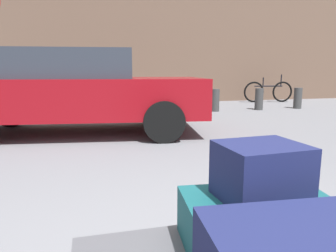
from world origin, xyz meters
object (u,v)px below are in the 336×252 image
(suitcase_teal_front_right, at_px, (258,223))
(bollard_kerb_mid, at_px, (259,99))
(bollard_kerb_near, at_px, (215,100))
(bicycle_leaning, at_px, (268,92))
(bollard_kerb_far, at_px, (298,98))
(duffel_bag_navy_topmost_pile, at_px, (261,172))
(parked_car, at_px, (73,90))

(suitcase_teal_front_right, distance_m, bollard_kerb_mid, 7.77)
(bollard_kerb_mid, bearing_deg, bollard_kerb_near, 180.00)
(suitcase_teal_front_right, xyz_separation_m, bicycle_leaning, (5.43, 8.56, -0.07))
(bollard_kerb_far, bearing_deg, duffel_bag_navy_topmost_pile, -127.99)
(parked_car, bearing_deg, bollard_kerb_mid, 24.34)
(duffel_bag_navy_topmost_pile, height_order, bicycle_leaning, bicycle_leaning)
(parked_car, bearing_deg, bollard_kerb_far, 19.79)
(parked_car, relative_size, bollard_kerb_mid, 7.47)
(suitcase_teal_front_right, distance_m, bicycle_leaning, 10.14)
(bicycle_leaning, bearing_deg, bollard_kerb_far, -96.38)
(duffel_bag_navy_topmost_pile, relative_size, bicycle_leaning, 0.19)
(suitcase_teal_front_right, relative_size, parked_car, 0.14)
(duffel_bag_navy_topmost_pile, distance_m, bollard_kerb_mid, 7.77)
(duffel_bag_navy_topmost_pile, height_order, bollard_kerb_mid, duffel_bag_navy_topmost_pile)
(bollard_kerb_far, bearing_deg, suitcase_teal_front_right, -127.99)
(duffel_bag_navy_topmost_pile, distance_m, bollard_kerb_far, 8.48)
(parked_car, xyz_separation_m, bollard_kerb_far, (6.15, 2.21, -0.46))
(duffel_bag_navy_topmost_pile, height_order, bollard_kerb_near, duffel_bag_navy_topmost_pile)
(bicycle_leaning, bearing_deg, bollard_kerb_mid, -127.96)
(duffel_bag_navy_topmost_pile, relative_size, parked_car, 0.07)
(duffel_bag_navy_topmost_pile, relative_size, bollard_kerb_near, 0.55)
(bicycle_leaning, xyz_separation_m, bollard_kerb_near, (-2.79, -1.88, -0.07))
(bollard_kerb_near, bearing_deg, bollard_kerb_far, 0.00)
(duffel_bag_navy_topmost_pile, distance_m, parked_car, 4.56)
(bollard_kerb_far, bearing_deg, bollard_kerb_near, 180.00)
(parked_car, bearing_deg, bollard_kerb_near, 31.82)
(bollard_kerb_far, bearing_deg, parked_car, -160.21)
(parked_car, xyz_separation_m, bollard_kerb_near, (3.56, 2.21, -0.46))
(suitcase_teal_front_right, bearing_deg, bollard_kerb_far, 57.79)
(bicycle_leaning, bearing_deg, bollard_kerb_near, -146.04)
(suitcase_teal_front_right, xyz_separation_m, duffel_bag_navy_topmost_pile, (0.00, 0.00, 0.22))
(bollard_kerb_near, relative_size, bollard_kerb_mid, 1.00)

